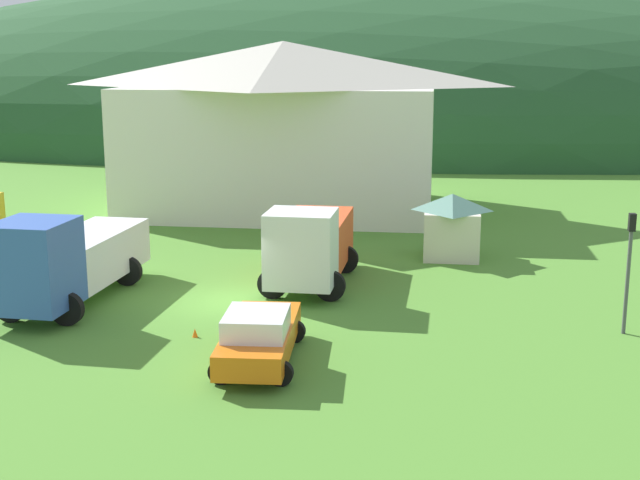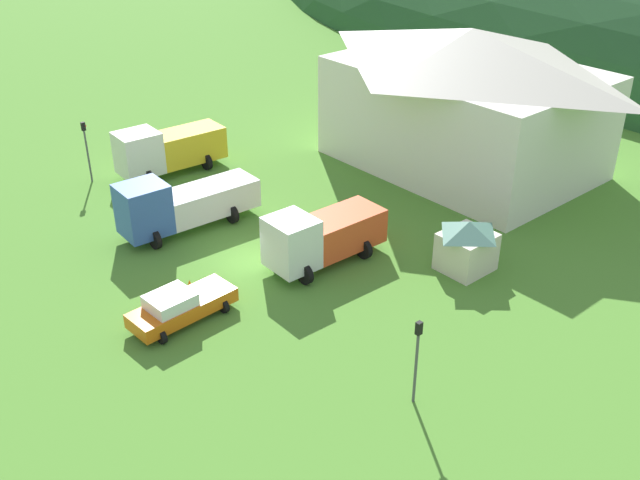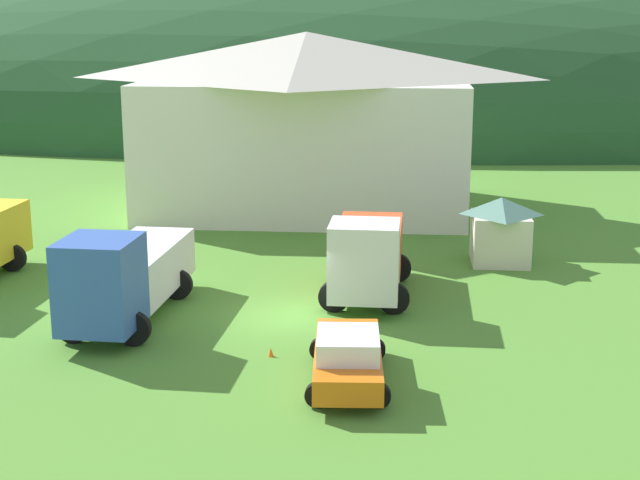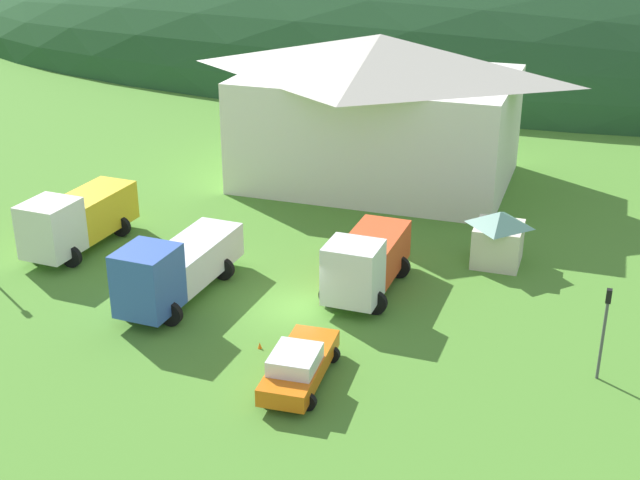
{
  "view_description": "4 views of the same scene",
  "coord_description": "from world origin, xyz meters",
  "px_view_note": "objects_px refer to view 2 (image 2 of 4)",
  "views": [
    {
      "loc": [
        7.07,
        -28.26,
        8.74
      ],
      "look_at": [
        2.72,
        4.02,
        1.51
      ],
      "focal_mm": 47.79,
      "sensor_mm": 36.0,
      "label": 1
    },
    {
      "loc": [
        27.88,
        -19.14,
        19.96
      ],
      "look_at": [
        2.93,
        2.38,
        1.71
      ],
      "focal_mm": 41.15,
      "sensor_mm": 36.0,
      "label": 2
    },
    {
      "loc": [
        3.58,
        -30.21,
        10.22
      ],
      "look_at": [
        0.95,
        0.6,
        2.66
      ],
      "focal_mm": 52.15,
      "sensor_mm": 36.0,
      "label": 3
    },
    {
      "loc": [
        12.13,
        -32.01,
        18.06
      ],
      "look_at": [
        -0.09,
        3.8,
        1.91
      ],
      "focal_mm": 47.82,
      "sensor_mm": 36.0,
      "label": 4
    }
  ],
  "objects_px": {
    "heavy_rig_striped": "(166,149)",
    "traffic_light_east": "(417,354)",
    "depot_building": "(466,97)",
    "box_truck_blue": "(180,204)",
    "traffic_light_west": "(86,146)",
    "play_shed_cream": "(467,245)",
    "traffic_cone_near_pickup": "(190,285)",
    "heavy_rig_white": "(320,236)",
    "service_pickup_orange": "(180,306)"
  },
  "relations": [
    {
      "from": "play_shed_cream",
      "to": "traffic_light_east",
      "type": "xyz_separation_m",
      "value": [
        5.28,
        -9.62,
        0.96
      ]
    },
    {
      "from": "box_truck_blue",
      "to": "traffic_light_east",
      "type": "bearing_deg",
      "value": 90.61
    },
    {
      "from": "traffic_light_west",
      "to": "heavy_rig_striped",
      "type": "bearing_deg",
      "value": 65.25
    },
    {
      "from": "play_shed_cream",
      "to": "traffic_light_east",
      "type": "distance_m",
      "value": 11.02
    },
    {
      "from": "heavy_rig_white",
      "to": "depot_building",
      "type": "bearing_deg",
      "value": -165.26
    },
    {
      "from": "play_shed_cream",
      "to": "traffic_light_west",
      "type": "relative_size",
      "value": 0.68
    },
    {
      "from": "heavy_rig_striped",
      "to": "box_truck_blue",
      "type": "height_order",
      "value": "box_truck_blue"
    },
    {
      "from": "play_shed_cream",
      "to": "box_truck_blue",
      "type": "relative_size",
      "value": 0.34
    },
    {
      "from": "play_shed_cream",
      "to": "traffic_light_east",
      "type": "relative_size",
      "value": 0.72
    },
    {
      "from": "play_shed_cream",
      "to": "traffic_light_west",
      "type": "xyz_separation_m",
      "value": [
        -23.15,
        -9.86,
        1.07
      ]
    },
    {
      "from": "traffic_cone_near_pickup",
      "to": "depot_building",
      "type": "bearing_deg",
      "value": 92.8
    },
    {
      "from": "heavy_rig_white",
      "to": "traffic_cone_near_pickup",
      "type": "bearing_deg",
      "value": -21.6
    },
    {
      "from": "heavy_rig_white",
      "to": "traffic_light_east",
      "type": "height_order",
      "value": "traffic_light_east"
    },
    {
      "from": "service_pickup_orange",
      "to": "depot_building",
      "type": "bearing_deg",
      "value": -175.05
    },
    {
      "from": "depot_building",
      "to": "traffic_light_east",
      "type": "height_order",
      "value": "depot_building"
    },
    {
      "from": "depot_building",
      "to": "service_pickup_orange",
      "type": "distance_m",
      "value": 24.93
    },
    {
      "from": "heavy_rig_white",
      "to": "service_pickup_orange",
      "type": "height_order",
      "value": "heavy_rig_white"
    },
    {
      "from": "play_shed_cream",
      "to": "traffic_light_east",
      "type": "bearing_deg",
      "value": -61.25
    },
    {
      "from": "heavy_rig_striped",
      "to": "traffic_light_east",
      "type": "xyz_separation_m",
      "value": [
        26.33,
        -4.3,
        0.65
      ]
    },
    {
      "from": "depot_building",
      "to": "heavy_rig_striped",
      "type": "height_order",
      "value": "depot_building"
    },
    {
      "from": "play_shed_cream",
      "to": "heavy_rig_striped",
      "type": "distance_m",
      "value": 21.72
    },
    {
      "from": "depot_building",
      "to": "box_truck_blue",
      "type": "xyz_separation_m",
      "value": [
        -4.24,
        -19.54,
        -3.13
      ]
    },
    {
      "from": "service_pickup_orange",
      "to": "heavy_rig_striped",
      "type": "bearing_deg",
      "value": -122.03
    },
    {
      "from": "depot_building",
      "to": "play_shed_cream",
      "type": "xyz_separation_m",
      "value": [
        9.19,
        -10.6,
        -3.35
      ]
    },
    {
      "from": "traffic_light_east",
      "to": "traffic_cone_near_pickup",
      "type": "distance_m",
      "value": 13.76
    },
    {
      "from": "play_shed_cream",
      "to": "traffic_light_east",
      "type": "height_order",
      "value": "traffic_light_east"
    },
    {
      "from": "traffic_light_west",
      "to": "traffic_light_east",
      "type": "height_order",
      "value": "traffic_light_west"
    },
    {
      "from": "traffic_light_west",
      "to": "traffic_cone_near_pickup",
      "type": "relative_size",
      "value": 7.34
    },
    {
      "from": "traffic_light_east",
      "to": "traffic_cone_near_pickup",
      "type": "bearing_deg",
      "value": -170.87
    },
    {
      "from": "play_shed_cream",
      "to": "heavy_rig_striped",
      "type": "relative_size",
      "value": 0.38
    },
    {
      "from": "traffic_light_east",
      "to": "traffic_cone_near_pickup",
      "type": "relative_size",
      "value": 6.97
    },
    {
      "from": "depot_building",
      "to": "box_truck_blue",
      "type": "height_order",
      "value": "depot_building"
    },
    {
      "from": "heavy_rig_white",
      "to": "traffic_cone_near_pickup",
      "type": "relative_size",
      "value": 12.16
    },
    {
      "from": "heavy_rig_white",
      "to": "play_shed_cream",
      "type": "bearing_deg",
      "value": 136.27
    },
    {
      "from": "service_pickup_orange",
      "to": "traffic_light_west",
      "type": "xyz_separation_m",
      "value": [
        -17.51,
        3.89,
        1.68
      ]
    },
    {
      "from": "depot_building",
      "to": "play_shed_cream",
      "type": "relative_size",
      "value": 6.38
    },
    {
      "from": "box_truck_blue",
      "to": "traffic_light_east",
      "type": "height_order",
      "value": "traffic_light_east"
    },
    {
      "from": "play_shed_cream",
      "to": "heavy_rig_white",
      "type": "xyz_separation_m",
      "value": [
        -5.39,
        -5.37,
        0.22
      ]
    },
    {
      "from": "depot_building",
      "to": "heavy_rig_white",
      "type": "bearing_deg",
      "value": -76.61
    },
    {
      "from": "traffic_light_west",
      "to": "traffic_cone_near_pickup",
      "type": "distance_m",
      "value": 15.37
    },
    {
      "from": "depot_building",
      "to": "heavy_rig_white",
      "type": "xyz_separation_m",
      "value": [
        3.8,
        -15.98,
        -3.14
      ]
    },
    {
      "from": "heavy_rig_white",
      "to": "traffic_cone_near_pickup",
      "type": "height_order",
      "value": "heavy_rig_white"
    },
    {
      "from": "traffic_light_west",
      "to": "heavy_rig_white",
      "type": "bearing_deg",
      "value": 14.19
    },
    {
      "from": "heavy_rig_striped",
      "to": "traffic_light_west",
      "type": "distance_m",
      "value": 5.05
    },
    {
      "from": "box_truck_blue",
      "to": "service_pickup_orange",
      "type": "bearing_deg",
      "value": 61.03
    },
    {
      "from": "depot_building",
      "to": "traffic_light_west",
      "type": "relative_size",
      "value": 4.36
    },
    {
      "from": "heavy_rig_striped",
      "to": "service_pickup_orange",
      "type": "xyz_separation_m",
      "value": [
        15.42,
        -8.43,
        -0.92
      ]
    },
    {
      "from": "service_pickup_orange",
      "to": "traffic_cone_near_pickup",
      "type": "height_order",
      "value": "service_pickup_orange"
    },
    {
      "from": "heavy_rig_striped",
      "to": "traffic_cone_near_pickup",
      "type": "distance_m",
      "value": 14.58
    },
    {
      "from": "heavy_rig_white",
      "to": "service_pickup_orange",
      "type": "distance_m",
      "value": 8.43
    }
  ]
}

